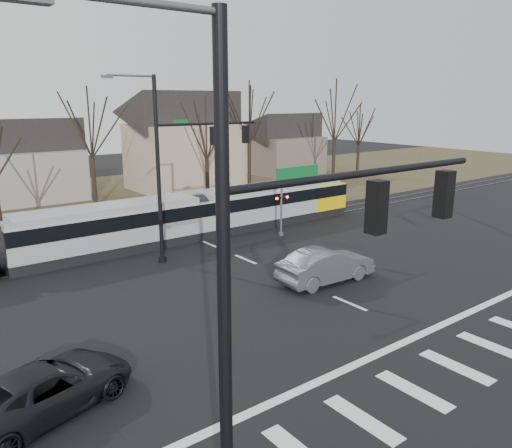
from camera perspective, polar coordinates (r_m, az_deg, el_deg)
ground at (r=22.00m, az=14.56°, el=-10.40°), size 140.00×140.00×0.00m
grass_verge at (r=47.79m, az=-16.92°, el=2.66°), size 140.00×28.00×0.01m
crosswalk at (r=20.07m, az=23.75°, el=-13.66°), size 27.00×2.60×0.01m
stop_line at (r=21.05m, az=18.46°, el=-11.82°), size 28.00×0.35×0.01m
lane_dashes at (r=33.59m, az=-7.24°, el=-1.49°), size 0.18×30.00×0.01m
rail_pair at (r=33.41m, az=-7.07°, el=-1.52°), size 90.00×1.52×0.06m
tram at (r=30.83m, az=-16.65°, el=-0.37°), size 38.13×2.83×2.89m
sedan at (r=25.31m, az=8.00°, el=-4.70°), size 2.32×5.40×1.72m
suv at (r=16.51m, az=-22.89°, el=-16.96°), size 5.44×6.66×1.46m
signal_pole_near_left at (r=8.92m, az=4.98°, el=-7.27°), size 9.28×0.44×10.20m
signal_pole_far at (r=28.33m, az=-8.25°, el=7.34°), size 9.28×0.44×10.20m
rail_crossing_signal at (r=33.36m, az=2.91°, el=1.83°), size 1.08×0.36×4.00m
tree_row at (r=42.36m, az=-11.95°, el=8.42°), size 59.20×7.20×10.00m
house_b at (r=49.63m, az=-24.34°, el=7.07°), size 8.64×7.56×7.65m
house_c at (r=51.74m, az=-8.26°, el=9.80°), size 10.80×8.64×10.10m
house_d at (r=62.03m, az=3.20°, el=9.43°), size 8.64×7.56×7.65m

